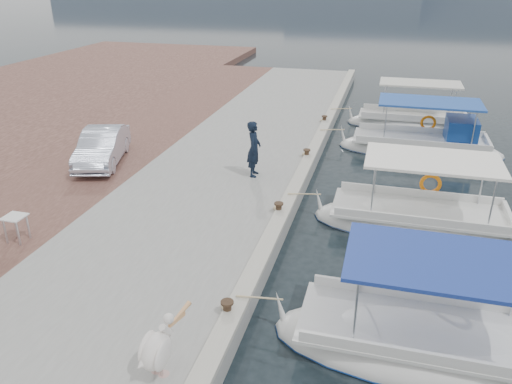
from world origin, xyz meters
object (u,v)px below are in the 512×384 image
at_px(fishing_caique_d, 422,148).
at_px(fisherman, 254,149).
at_px(pelican, 157,349).
at_px(fishing_caique_e, 412,125).
at_px(fishing_caique_b, 423,347).
at_px(parked_car, 102,147).
at_px(fishing_caique_c, 418,223).

distance_m(fishing_caique_d, fisherman, 8.27).
height_order(pelican, fisherman, fisherman).
relative_size(fishing_caique_e, pelican, 4.53).
bearing_deg(fishing_caique_b, fishing_caique_e, 89.84).
bearing_deg(parked_car, fisherman, -14.24).
bearing_deg(fisherman, parked_car, 86.70).
relative_size(fishing_caique_b, fishing_caique_c, 0.98).
bearing_deg(fishing_caique_e, fishing_caique_d, -84.50).
distance_m(fisherman, parked_car, 5.85).
relative_size(pelican, fisherman, 0.71).
relative_size(fishing_caique_b, fishing_caique_d, 0.91).
distance_m(fishing_caique_c, parked_car, 11.57).
height_order(fishing_caique_c, fishing_caique_e, same).
height_order(fishing_caique_d, fishing_caique_e, same).
height_order(fisherman, parked_car, fisherman).
xyz_separation_m(fishing_caique_c, parked_car, (-11.45, 1.33, 1.01)).
bearing_deg(fishing_caique_e, parked_car, -140.08).
height_order(fishing_caique_c, fisherman, fisherman).
bearing_deg(fishing_caique_c, fishing_caique_b, -90.54).
bearing_deg(fishing_caique_d, parked_car, -153.78).
xyz_separation_m(pelican, parked_car, (-6.66, 9.38, 0.08)).
relative_size(fishing_caique_c, pelican, 4.54).
height_order(fishing_caique_b, fishing_caique_c, same).
xyz_separation_m(fishing_caique_d, fishing_caique_e, (-0.36, 3.76, -0.07)).
height_order(fishing_caique_c, fishing_caique_d, same).
height_order(fishing_caique_d, pelican, fishing_caique_d).
xyz_separation_m(fishing_caique_b, fishing_caique_c, (0.05, 5.65, -0.00)).
height_order(fishing_caique_b, parked_car, fishing_caique_b).
distance_m(pelican, parked_car, 11.50).
height_order(fishing_caique_d, fisherman, fisherman).
height_order(fishing_caique_e, pelican, fishing_caique_e).
bearing_deg(fishing_caique_b, fisherman, 127.60).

